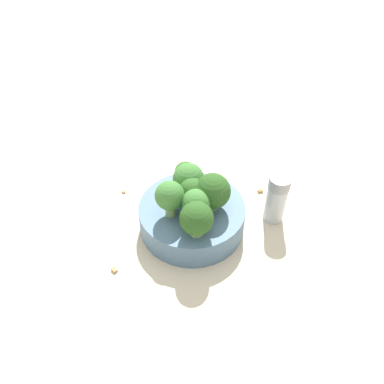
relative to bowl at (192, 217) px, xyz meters
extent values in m
plane|color=beige|center=(0.00, 0.00, -0.02)|extent=(3.00, 3.00, 0.00)
cylinder|color=slate|center=(0.00, 0.00, 0.00)|extent=(0.16, 0.16, 0.04)
cylinder|color=#7A9E5B|center=(0.00, 0.02, 0.04)|extent=(0.02, 0.02, 0.03)
sphere|color=#3D7533|center=(0.00, 0.02, 0.06)|extent=(0.05, 0.05, 0.05)
cylinder|color=#7A9E5B|center=(0.00, 0.00, 0.04)|extent=(0.03, 0.03, 0.03)
sphere|color=#2D5B23|center=(0.00, 0.00, 0.06)|extent=(0.04, 0.04, 0.04)
cylinder|color=#7A9E5B|center=(-0.03, -0.01, 0.04)|extent=(0.02, 0.02, 0.03)
sphere|color=#3D7533|center=(-0.03, -0.01, 0.06)|extent=(0.04, 0.04, 0.04)
cylinder|color=#7A9E5B|center=(0.03, -0.01, 0.03)|extent=(0.03, 0.03, 0.02)
sphere|color=#28511E|center=(0.03, -0.01, 0.06)|extent=(0.05, 0.05, 0.05)
cylinder|color=#8EB770|center=(0.00, -0.02, 0.03)|extent=(0.02, 0.02, 0.02)
sphere|color=#3D7533|center=(0.00, -0.02, 0.05)|extent=(0.04, 0.04, 0.04)
cylinder|color=#84AD66|center=(0.00, 0.05, 0.03)|extent=(0.02, 0.02, 0.02)
sphere|color=#2D5B23|center=(0.00, 0.05, 0.05)|extent=(0.03, 0.03, 0.03)
cylinder|color=#84AD66|center=(-0.01, -0.05, 0.03)|extent=(0.02, 0.02, 0.02)
sphere|color=#28511E|center=(-0.01, -0.05, 0.05)|extent=(0.05, 0.05, 0.05)
cylinder|color=#B2B7BC|center=(0.13, -0.01, 0.01)|extent=(0.03, 0.03, 0.07)
cylinder|color=gray|center=(0.13, -0.01, 0.05)|extent=(0.03, 0.03, 0.02)
cube|color=#AD7F4C|center=(-0.13, -0.06, -0.02)|extent=(0.01, 0.01, 0.01)
cube|color=olive|center=(0.13, 0.05, -0.02)|extent=(0.01, 0.01, 0.01)
cube|color=#AD7F4C|center=(-0.10, 0.10, -0.02)|extent=(0.01, 0.01, 0.01)
camera|label=1|loc=(-0.08, -0.39, 0.42)|focal=35.00mm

